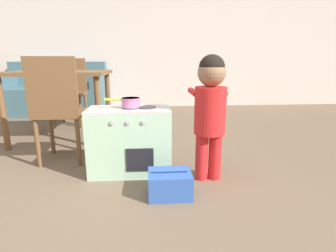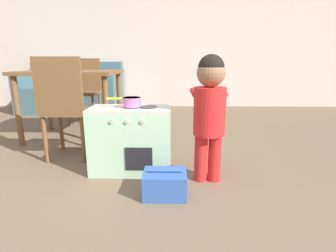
{
  "view_description": "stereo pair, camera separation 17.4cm",
  "coord_description": "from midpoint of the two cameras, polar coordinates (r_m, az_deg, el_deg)",
  "views": [
    {
      "loc": [
        0.34,
        -1.18,
        0.83
      ],
      "look_at": [
        0.49,
        0.66,
        0.37
      ],
      "focal_mm": 28.0,
      "sensor_mm": 36.0,
      "label": 1
    },
    {
      "loc": [
        0.52,
        -1.19,
        0.83
      ],
      "look_at": [
        0.49,
        0.66,
        0.37
      ],
      "focal_mm": 28.0,
      "sensor_mm": 36.0,
      "label": 2
    }
  ],
  "objects": [
    {
      "name": "cup_on_table",
      "position": [
        3.18,
        -25.01,
        11.67
      ],
      "size": [
        0.08,
        0.08,
        0.09
      ],
      "color": "teal",
      "rests_on": "dining_table"
    },
    {
      "name": "ground_plane",
      "position": [
        1.51,
        -21.54,
        -20.56
      ],
      "size": [
        16.0,
        16.0,
        0.0
      ],
      "primitive_type": "plane",
      "color": "brown"
    },
    {
      "name": "toy_basket",
      "position": [
        1.7,
        -2.62,
        -12.51
      ],
      "size": [
        0.27,
        0.21,
        0.17
      ],
      "color": "#335BB2",
      "rests_on": "ground_plane"
    },
    {
      "name": "toy_pot",
      "position": [
        1.94,
        -10.78,
        5.18
      ],
      "size": [
        0.26,
        0.14,
        0.07
      ],
      "color": "pink",
      "rests_on": "play_kitchen"
    },
    {
      "name": "dining_table",
      "position": [
        3.02,
        -24.08,
        8.82
      ],
      "size": [
        1.0,
        0.77,
        0.73
      ],
      "color": "brown",
      "rests_on": "ground_plane"
    },
    {
      "name": "dining_chair_far",
      "position": [
        3.77,
        -21.67,
        7.31
      ],
      "size": [
        0.38,
        0.38,
        0.87
      ],
      "rotation": [
        0.0,
        0.0,
        3.14
      ],
      "color": "brown",
      "rests_on": "ground_plane"
    },
    {
      "name": "couch",
      "position": [
        4.79,
        -24.23,
        6.35
      ],
      "size": [
        1.6,
        0.87,
        0.82
      ],
      "color": "#426670",
      "rests_on": "ground_plane"
    },
    {
      "name": "wall_back",
      "position": [
        4.98,
        -9.93,
        19.16
      ],
      "size": [
        10.0,
        0.06,
        2.6
      ],
      "color": "beige",
      "rests_on": "ground_plane"
    },
    {
      "name": "play_kitchen",
      "position": [
        2.01,
        -10.72,
        -3.2
      ],
      "size": [
        0.6,
        0.32,
        0.51
      ],
      "color": "#B2DBB7",
      "rests_on": "ground_plane"
    },
    {
      "name": "child_figure",
      "position": [
        1.8,
        6.47,
        4.66
      ],
      "size": [
        0.24,
        0.36,
        0.88
      ],
      "color": "red",
      "rests_on": "ground_plane"
    },
    {
      "name": "dining_chair_near",
      "position": [
        2.33,
        -24.73,
        3.45
      ],
      "size": [
        0.38,
        0.38,
        0.87
      ],
      "color": "brown",
      "rests_on": "ground_plane"
    }
  ]
}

